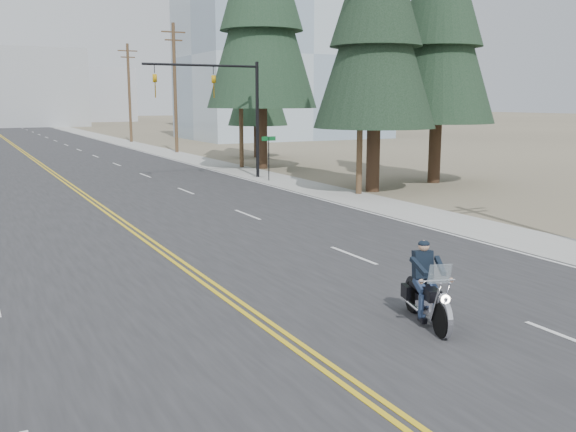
{
  "coord_description": "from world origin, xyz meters",
  "views": [
    {
      "loc": [
        -5.53,
        -4.0,
        4.68
      ],
      "look_at": [
        2.34,
        11.19,
        1.6
      ],
      "focal_mm": 40.0,
      "sensor_mm": 36.0,
      "label": 1
    }
  ],
  "objects": [
    {
      "name": "haze_bldg_c",
      "position": [
        40.0,
        110.0,
        9.0
      ],
      "size": [
        16.0,
        12.0,
        18.0
      ],
      "primitive_type": "cube",
      "color": "#B7BCC6",
      "rests_on": "ground"
    },
    {
      "name": "motorcyclist",
      "position": [
        3.06,
        6.19,
        0.88
      ],
      "size": [
        1.6,
        2.44,
        1.76
      ],
      "primitive_type": null,
      "rotation": [
        0.0,
        0.0,
        2.84
      ],
      "color": "black",
      "rests_on": "ground"
    },
    {
      "name": "traffic_mast_right",
      "position": [
        8.98,
        32.0,
        4.94
      ],
      "size": [
        7.1,
        0.26,
        7.0
      ],
      "color": "black",
      "rests_on": "ground"
    },
    {
      "name": "utility_pole_c",
      "position": [
        12.5,
        38.0,
        5.73
      ],
      "size": [
        2.2,
        0.3,
        11.0
      ],
      "color": "brown",
      "rests_on": "ground"
    },
    {
      "name": "haze_bldg_b",
      "position": [
        8.0,
        125.0,
        7.0
      ],
      "size": [
        18.0,
        14.0,
        14.0
      ],
      "primitive_type": "cube",
      "color": "#ADB2B7",
      "rests_on": "ground"
    },
    {
      "name": "utility_pole_e",
      "position": [
        12.5,
        70.0,
        5.73
      ],
      "size": [
        2.2,
        0.3,
        11.0
      ],
      "color": "brown",
      "rests_on": "ground"
    },
    {
      "name": "utility_pole_b",
      "position": [
        12.5,
        23.0,
        5.98
      ],
      "size": [
        2.2,
        0.3,
        11.5
      ],
      "color": "brown",
      "rests_on": "ground"
    },
    {
      "name": "street_sign",
      "position": [
        10.8,
        30.0,
        1.8
      ],
      "size": [
        0.9,
        0.06,
        2.62
      ],
      "color": "black",
      "rests_on": "ground"
    },
    {
      "name": "conifer_near",
      "position": [
        13.71,
        23.54,
        9.5
      ],
      "size": [
        6.25,
        6.25,
        16.54
      ],
      "rotation": [
        0.0,
        0.0,
        0.29
      ],
      "color": "#382619",
      "rests_on": "ground"
    },
    {
      "name": "haze_bldg_e",
      "position": [
        25.0,
        150.0,
        6.0
      ],
      "size": [
        14.0,
        14.0,
        12.0
      ],
      "primitive_type": "cube",
      "color": "#B7BCC6",
      "rests_on": "ground"
    },
    {
      "name": "glass_building",
      "position": [
        32.0,
        70.0,
        10.0
      ],
      "size": [
        24.0,
        16.0,
        20.0
      ],
      "primitive_type": "cube",
      "color": "#9EB5CC",
      "rests_on": "ground"
    },
    {
      "name": "conifer_mid",
      "position": [
        19.0,
        24.97,
        9.86
      ],
      "size": [
        6.44,
        6.44,
        17.17
      ],
      "rotation": [
        0.0,
        0.0,
        0.22
      ],
      "color": "#382619",
      "rests_on": "ground"
    },
    {
      "name": "road",
      "position": [
        0.0,
        70.0,
        0.01
      ],
      "size": [
        20.0,
        200.0,
        0.01
      ],
      "primitive_type": "cube",
      "color": "#303033",
      "rests_on": "ground"
    },
    {
      "name": "sidewalk_right",
      "position": [
        11.5,
        70.0,
        0.01
      ],
      "size": [
        3.0,
        200.0,
        0.01
      ],
      "primitive_type": "cube",
      "color": "#A5A5A0",
      "rests_on": "ground"
    },
    {
      "name": "conifer_far",
      "position": [
        17.04,
        45.06,
        7.65
      ],
      "size": [
        4.98,
        4.98,
        13.34
      ],
      "rotation": [
        0.0,
        0.0,
        -0.31
      ],
      "color": "#382619",
      "rests_on": "ground"
    },
    {
      "name": "utility_pole_d",
      "position": [
        12.5,
        53.0,
        5.98
      ],
      "size": [
        2.2,
        0.3,
        11.5
      ],
      "color": "brown",
      "rests_on": "ground"
    }
  ]
}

